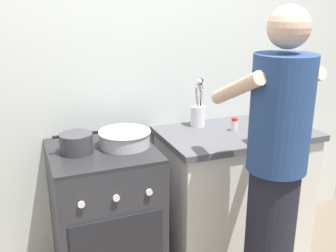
{
  "coord_description": "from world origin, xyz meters",
  "views": [
    {
      "loc": [
        -0.77,
        -1.94,
        1.72
      ],
      "look_at": [
        0.05,
        0.12,
        1.0
      ],
      "focal_mm": 41.7,
      "sensor_mm": 36.0,
      "label": 1
    }
  ],
  "objects": [
    {
      "name": "mixing_bowl",
      "position": [
        -0.21,
        0.15,
        0.95
      ],
      "size": [
        0.31,
        0.31,
        0.09
      ],
      "color": "#B7B7BC",
      "rests_on": "stove_range"
    },
    {
      "name": "utensil_crock",
      "position": [
        0.35,
        0.33,
        1.0
      ],
      "size": [
        0.1,
        0.1,
        0.33
      ],
      "color": "silver",
      "rests_on": "countertop"
    },
    {
      "name": "oil_bottle",
      "position": [
        0.75,
        0.08,
        0.99
      ],
      "size": [
        0.06,
        0.06,
        0.22
      ],
      "color": "gold",
      "rests_on": "countertop"
    },
    {
      "name": "countertop",
      "position": [
        0.55,
        0.15,
        0.45
      ],
      "size": [
        1.0,
        0.6,
        0.9
      ],
      "color": "silver",
      "rests_on": "ground"
    },
    {
      "name": "person",
      "position": [
        0.41,
        -0.45,
        0.86
      ],
      "size": [
        0.41,
        0.5,
        1.7
      ],
      "color": "black",
      "rests_on": "ground"
    },
    {
      "name": "stove_range",
      "position": [
        -0.35,
        0.15,
        0.45
      ],
      "size": [
        0.6,
        0.62,
        0.9
      ],
      "color": "#2D2D33",
      "rests_on": "ground"
    },
    {
      "name": "pot",
      "position": [
        -0.49,
        0.15,
        0.96
      ],
      "size": [
        0.25,
        0.19,
        0.11
      ],
      "color": "#38383D",
      "rests_on": "stove_range"
    },
    {
      "name": "spice_bottle",
      "position": [
        0.53,
        0.15,
        0.94
      ],
      "size": [
        0.04,
        0.04,
        0.09
      ],
      "color": "silver",
      "rests_on": "countertop"
    },
    {
      "name": "back_wall",
      "position": [
        0.2,
        0.5,
        1.25
      ],
      "size": [
        3.2,
        0.1,
        2.5
      ],
      "color": "silver",
      "rests_on": "ground"
    }
  ]
}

